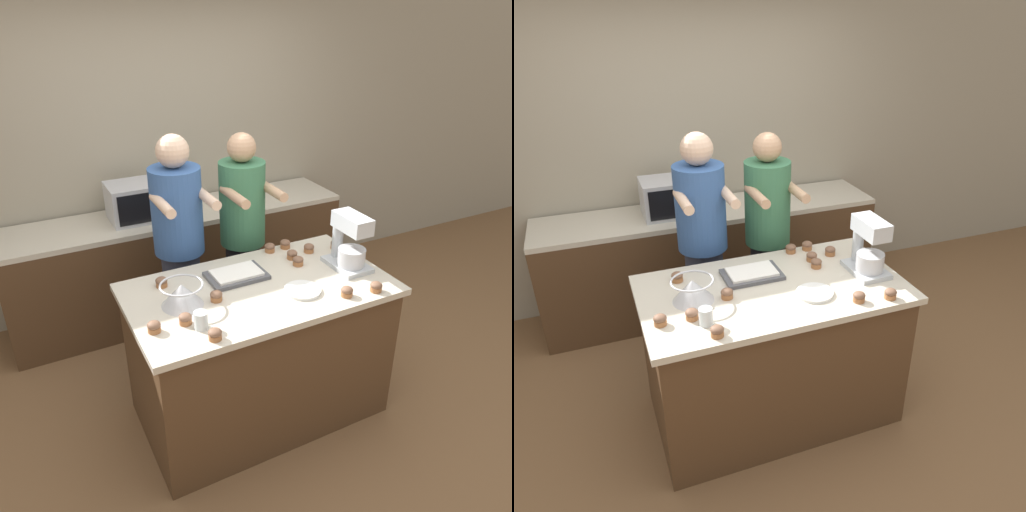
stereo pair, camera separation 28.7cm
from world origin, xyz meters
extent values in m
plane|color=brown|center=(0.00, 0.00, 0.00)|extent=(16.00, 16.00, 0.00)
cube|color=gray|center=(0.00, 1.78, 1.35)|extent=(10.00, 0.06, 2.70)
cube|color=#4C331E|center=(0.00, 0.00, 0.45)|extent=(1.49, 0.81, 0.90)
cube|color=beige|center=(0.00, 0.00, 0.92)|extent=(1.55, 0.87, 0.04)
cube|color=#4C331E|center=(0.00, 1.43, 0.43)|extent=(2.80, 0.60, 0.87)
cube|color=beige|center=(0.00, 1.43, 0.89)|extent=(2.80, 0.60, 0.04)
cylinder|color=#33384C|center=(-0.24, 0.70, 0.46)|extent=(0.26, 0.26, 0.92)
cylinder|color=#335693|center=(-0.24, 0.70, 1.21)|extent=(0.34, 0.34, 0.58)
sphere|color=#DBB293|center=(-0.24, 0.70, 1.61)|extent=(0.21, 0.21, 0.21)
cylinder|color=#DBB293|center=(-0.38, 0.53, 1.34)|extent=(0.06, 0.34, 0.06)
cylinder|color=#DBB293|center=(-0.10, 0.53, 1.34)|extent=(0.06, 0.34, 0.06)
cylinder|color=#232328|center=(0.23, 0.70, 0.44)|extent=(0.25, 0.25, 0.88)
cylinder|color=#38704C|center=(0.23, 0.70, 1.18)|extent=(0.32, 0.32, 0.59)
sphere|color=tan|center=(0.23, 0.70, 1.57)|extent=(0.20, 0.20, 0.20)
cylinder|color=tan|center=(0.10, 0.53, 1.31)|extent=(0.06, 0.34, 0.06)
cylinder|color=tan|center=(0.37, 0.53, 1.31)|extent=(0.06, 0.34, 0.06)
cube|color=#B2B7BC|center=(0.60, -0.03, 0.96)|extent=(0.20, 0.30, 0.03)
cylinder|color=#B2B7BC|center=(0.60, 0.08, 1.08)|extent=(0.07, 0.07, 0.22)
cube|color=#B2B7BC|center=(0.60, -0.05, 1.24)|extent=(0.13, 0.26, 0.10)
cylinder|color=#BCBCC1|center=(0.60, -0.07, 1.03)|extent=(0.17, 0.17, 0.11)
cone|color=#BCBCC1|center=(-0.47, 0.02, 1.01)|extent=(0.23, 0.23, 0.13)
torus|color=#BCBCC1|center=(-0.47, 0.02, 1.07)|extent=(0.24, 0.24, 0.01)
cube|color=#4C4C51|center=(-0.07, 0.16, 0.95)|extent=(0.35, 0.23, 0.02)
cube|color=white|center=(-0.07, 0.16, 0.97)|extent=(0.29, 0.19, 0.02)
cube|color=#B7B7BC|center=(-0.32, 1.43, 1.05)|extent=(0.45, 0.34, 0.29)
cube|color=black|center=(-0.36, 1.26, 1.05)|extent=(0.30, 0.01, 0.23)
cube|color=#2D2D2D|center=(-0.16, 1.26, 1.05)|extent=(0.09, 0.01, 0.23)
cylinder|color=silver|center=(-0.46, -0.24, 0.99)|extent=(0.07, 0.07, 0.09)
cylinder|color=white|center=(0.19, -0.17, 0.95)|extent=(0.21, 0.21, 0.02)
cylinder|color=#9E6038|center=(0.39, 0.38, 0.96)|extent=(0.07, 0.07, 0.03)
ellipsoid|color=brown|center=(0.39, 0.38, 0.98)|extent=(0.07, 0.07, 0.04)
cylinder|color=#9E6038|center=(0.57, -0.36, 0.96)|extent=(0.07, 0.07, 0.03)
ellipsoid|color=brown|center=(0.57, -0.36, 0.98)|extent=(0.07, 0.07, 0.04)
cylinder|color=#9E6038|center=(0.50, 0.25, 0.96)|extent=(0.07, 0.07, 0.03)
ellipsoid|color=brown|center=(0.50, 0.25, 0.98)|extent=(0.07, 0.07, 0.04)
cylinder|color=#9E6038|center=(0.34, 0.12, 0.96)|extent=(0.07, 0.07, 0.03)
ellipsoid|color=brown|center=(0.34, 0.12, 0.98)|extent=(0.07, 0.07, 0.04)
cylinder|color=#9E6038|center=(0.69, 0.21, 0.96)|extent=(0.07, 0.07, 0.03)
ellipsoid|color=brown|center=(0.69, 0.21, 0.98)|extent=(0.07, 0.07, 0.04)
cylinder|color=#9E6038|center=(-0.51, 0.26, 0.96)|extent=(0.07, 0.07, 0.03)
ellipsoid|color=brown|center=(-0.51, 0.26, 0.98)|extent=(0.07, 0.07, 0.04)
cylinder|color=#9E6038|center=(0.28, 0.37, 0.96)|extent=(0.07, 0.07, 0.03)
ellipsoid|color=brown|center=(0.28, 0.37, 0.98)|extent=(0.07, 0.07, 0.04)
cylinder|color=#9E6038|center=(-0.52, -0.16, 0.96)|extent=(0.07, 0.07, 0.03)
ellipsoid|color=brown|center=(-0.52, -0.16, 0.98)|extent=(0.07, 0.07, 0.04)
cylinder|color=#9E6038|center=(-0.68, -0.16, 0.96)|extent=(0.07, 0.07, 0.03)
ellipsoid|color=brown|center=(-0.68, -0.16, 0.98)|extent=(0.07, 0.07, 0.04)
cylinder|color=#9E6038|center=(-0.43, -0.36, 0.96)|extent=(0.07, 0.07, 0.03)
ellipsoid|color=brown|center=(-0.43, -0.36, 0.98)|extent=(0.07, 0.07, 0.04)
cylinder|color=#9E6038|center=(-0.29, -0.03, 0.96)|extent=(0.07, 0.07, 0.03)
ellipsoid|color=brown|center=(-0.29, -0.03, 0.98)|extent=(0.07, 0.07, 0.04)
cylinder|color=#9E6038|center=(0.39, -0.32, 0.96)|extent=(0.07, 0.07, 0.03)
ellipsoid|color=brown|center=(0.39, -0.32, 0.98)|extent=(0.07, 0.07, 0.04)
cylinder|color=#9E6038|center=(0.35, 0.22, 0.96)|extent=(0.07, 0.07, 0.03)
ellipsoid|color=brown|center=(0.35, 0.22, 0.98)|extent=(0.07, 0.07, 0.04)
camera|label=1|loc=(-1.18, -2.23, 2.41)|focal=35.00mm
camera|label=2|loc=(-0.92, -2.35, 2.41)|focal=35.00mm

